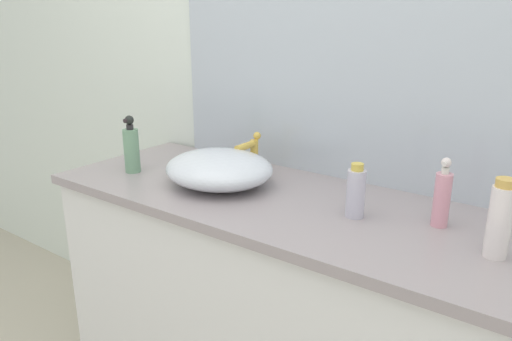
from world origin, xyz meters
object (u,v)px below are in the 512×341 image
object	(u,v)px
soap_dispenser	(131,148)
perfume_bottle	(500,220)
lotion_bottle	(442,197)
spray_can	(356,192)
sink_basin	(219,169)

from	to	relation	value
soap_dispenser	perfume_bottle	xyz separation A→B (m)	(1.21, 0.07, 0.01)
lotion_bottle	spray_can	distance (m)	0.23
sink_basin	soap_dispenser	world-z (taller)	soap_dispenser
perfume_bottle	spray_can	world-z (taller)	perfume_bottle
lotion_bottle	perfume_bottle	distance (m)	0.19
spray_can	perfume_bottle	bearing A→B (deg)	-4.09
lotion_bottle	perfume_bottle	world-z (taller)	perfume_bottle
sink_basin	perfume_bottle	bearing A→B (deg)	-0.52
spray_can	lotion_bottle	bearing A→B (deg)	19.74
sink_basin	spray_can	bearing A→B (deg)	2.23
sink_basin	perfume_bottle	size ratio (longest dim) A/B	1.91
perfume_bottle	spray_can	bearing A→B (deg)	175.91
sink_basin	perfume_bottle	xyz separation A→B (m)	(0.86, -0.01, 0.04)
perfume_bottle	spray_can	distance (m)	0.38
soap_dispenser	lotion_bottle	bearing A→B (deg)	9.16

